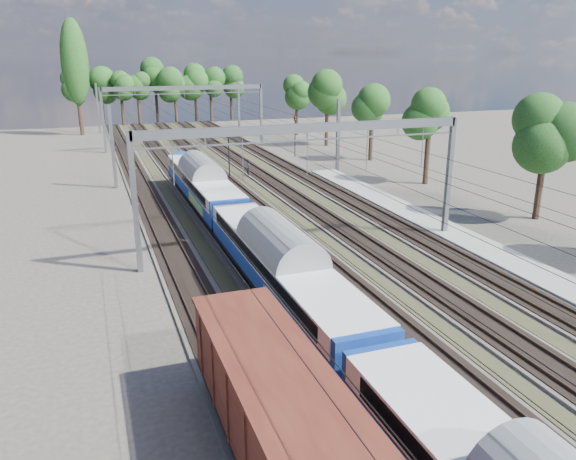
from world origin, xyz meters
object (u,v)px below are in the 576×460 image
object	(u,v)px
emu_train	(283,261)
signal_far	(295,131)
freight_boxcar	(294,442)
worker	(249,168)
signal_near	(229,148)

from	to	relation	value
emu_train	signal_far	xyz separation A→B (m)	(17.09, 44.09, 0.81)
emu_train	freight_boxcar	size ratio (longest dim) A/B	4.30
worker	signal_near	bearing A→B (deg)	124.46
emu_train	signal_near	distance (m)	33.63
signal_far	freight_boxcar	bearing A→B (deg)	-95.77
freight_boxcar	signal_near	xyz separation A→B (m)	(9.73, 47.03, 1.13)
emu_train	worker	distance (m)	34.56
freight_boxcar	worker	bearing A→B (deg)	75.70
emu_train	signal_far	world-z (taller)	signal_far
freight_boxcar	worker	size ratio (longest dim) A/B	7.77
freight_boxcar	signal_near	bearing A→B (deg)	78.31
worker	signal_far	bearing A→B (deg)	-18.91
freight_boxcar	signal_far	distance (m)	61.82
emu_train	worker	world-z (taller)	emu_train
worker	signal_near	world-z (taller)	signal_near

